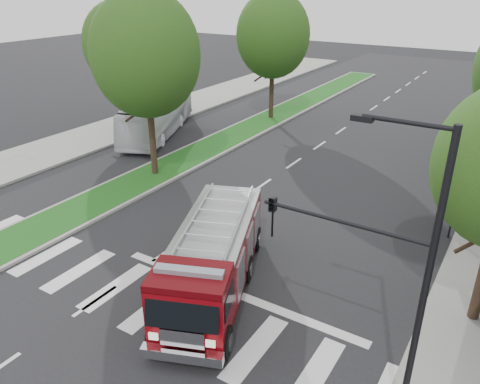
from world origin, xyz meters
name	(u,v)px	position (x,y,z in m)	size (l,w,h in m)	color
ground	(168,250)	(0.00, 0.00, 0.00)	(140.00, 140.00, 0.00)	black
sidewalk_left	(104,133)	(-14.50, 10.00, 0.07)	(5.00, 80.00, 0.15)	gray
median	(258,124)	(-6.00, 18.00, 0.08)	(3.00, 50.00, 0.15)	gray
tree_median_near	(146,55)	(-6.00, 6.00, 6.81)	(5.80, 5.80, 10.16)	black
tree_median_far	(273,35)	(-6.00, 20.00, 6.49)	(5.60, 5.60, 9.72)	black
tree_left_mid	(120,44)	(-14.00, 12.00, 6.16)	(5.20, 5.20, 9.16)	black
streetlight_right_near	(387,263)	(9.61, -3.50, 4.67)	(4.08, 0.22, 8.00)	black
fire_engine	(213,259)	(3.19, -1.22, 1.34)	(5.21, 8.40, 2.80)	#4E0408
city_bus	(157,114)	(-11.14, 12.20, 1.46)	(2.46, 10.51, 2.93)	silver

